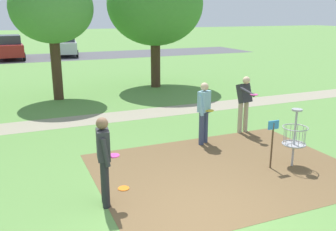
{
  "coord_description": "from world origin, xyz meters",
  "views": [
    {
      "loc": [
        -2.72,
        -5.1,
        3.5
      ],
      "look_at": [
        0.77,
        3.17,
        1.0
      ],
      "focal_mm": 39.62,
      "sensor_mm": 36.0,
      "label": 1
    }
  ],
  "objects_px": {
    "tree_mid_center": "(155,5)",
    "disc_golf_basket": "(292,136)",
    "frisbee_by_tee": "(124,188)",
    "parked_car_center_left": "(10,47)",
    "tree_near_right": "(52,9)",
    "player_foreground_watching": "(204,110)",
    "player_waiting_right": "(244,100)",
    "player_waiting_left": "(104,157)",
    "parked_car_center_right": "(65,45)"
  },
  "relations": [
    {
      "from": "player_waiting_left",
      "to": "tree_mid_center",
      "type": "distance_m",
      "value": 11.95
    },
    {
      "from": "frisbee_by_tee",
      "to": "parked_car_center_left",
      "type": "height_order",
      "value": "parked_car_center_left"
    },
    {
      "from": "disc_golf_basket",
      "to": "frisbee_by_tee",
      "type": "bearing_deg",
      "value": 174.38
    },
    {
      "from": "player_foreground_watching",
      "to": "tree_near_right",
      "type": "height_order",
      "value": "tree_near_right"
    },
    {
      "from": "disc_golf_basket",
      "to": "parked_car_center_left",
      "type": "height_order",
      "value": "parked_car_center_left"
    },
    {
      "from": "disc_golf_basket",
      "to": "player_foreground_watching",
      "type": "distance_m",
      "value": 2.47
    },
    {
      "from": "player_foreground_watching",
      "to": "frisbee_by_tee",
      "type": "distance_m",
      "value": 3.47
    },
    {
      "from": "player_foreground_watching",
      "to": "tree_near_right",
      "type": "bearing_deg",
      "value": 112.45
    },
    {
      "from": "parked_car_center_left",
      "to": "tree_near_right",
      "type": "bearing_deg",
      "value": -83.91
    },
    {
      "from": "player_waiting_right",
      "to": "parked_car_center_left",
      "type": "bearing_deg",
      "value": 105.5
    },
    {
      "from": "player_waiting_left",
      "to": "tree_near_right",
      "type": "distance_m",
      "value": 9.88
    },
    {
      "from": "frisbee_by_tee",
      "to": "tree_near_right",
      "type": "relative_size",
      "value": 0.05
    },
    {
      "from": "parked_car_center_left",
      "to": "parked_car_center_right",
      "type": "distance_m",
      "value": 4.3
    },
    {
      "from": "player_waiting_left",
      "to": "tree_mid_center",
      "type": "bearing_deg",
      "value": 64.26
    },
    {
      "from": "parked_car_center_right",
      "to": "player_waiting_right",
      "type": "bearing_deg",
      "value": -85.09
    },
    {
      "from": "player_waiting_right",
      "to": "parked_car_center_right",
      "type": "bearing_deg",
      "value": 94.91
    },
    {
      "from": "tree_near_right",
      "to": "player_foreground_watching",
      "type": "bearing_deg",
      "value": -67.55
    },
    {
      "from": "player_foreground_watching",
      "to": "frisbee_by_tee",
      "type": "xyz_separation_m",
      "value": [
        -2.81,
        -1.8,
        -0.96
      ]
    },
    {
      "from": "player_foreground_watching",
      "to": "tree_mid_center",
      "type": "bearing_deg",
      "value": 77.97
    },
    {
      "from": "disc_golf_basket",
      "to": "player_waiting_right",
      "type": "bearing_deg",
      "value": 80.37
    },
    {
      "from": "player_waiting_right",
      "to": "tree_near_right",
      "type": "xyz_separation_m",
      "value": [
        -4.57,
        6.79,
        2.66
      ]
    },
    {
      "from": "disc_golf_basket",
      "to": "tree_near_right",
      "type": "relative_size",
      "value": 0.27
    },
    {
      "from": "player_waiting_right",
      "to": "frisbee_by_tee",
      "type": "height_order",
      "value": "player_waiting_right"
    },
    {
      "from": "frisbee_by_tee",
      "to": "parked_car_center_right",
      "type": "distance_m",
      "value": 25.53
    },
    {
      "from": "player_foreground_watching",
      "to": "player_waiting_right",
      "type": "height_order",
      "value": "same"
    },
    {
      "from": "disc_golf_basket",
      "to": "parked_car_center_right",
      "type": "distance_m",
      "value": 25.83
    },
    {
      "from": "disc_golf_basket",
      "to": "frisbee_by_tee",
      "type": "xyz_separation_m",
      "value": [
        -3.95,
        0.39,
        -0.74
      ]
    },
    {
      "from": "disc_golf_basket",
      "to": "tree_near_right",
      "type": "xyz_separation_m",
      "value": [
        -4.12,
        9.41,
        2.9
      ]
    },
    {
      "from": "player_waiting_left",
      "to": "parked_car_center_left",
      "type": "relative_size",
      "value": 0.4
    },
    {
      "from": "tree_near_right",
      "to": "parked_car_center_left",
      "type": "bearing_deg",
      "value": 96.09
    },
    {
      "from": "player_waiting_left",
      "to": "player_waiting_right",
      "type": "height_order",
      "value": "same"
    },
    {
      "from": "tree_mid_center",
      "to": "player_waiting_left",
      "type": "bearing_deg",
      "value": -115.74
    },
    {
      "from": "player_waiting_right",
      "to": "disc_golf_basket",
      "type": "bearing_deg",
      "value": -99.63
    },
    {
      "from": "player_foreground_watching",
      "to": "player_waiting_left",
      "type": "height_order",
      "value": "same"
    },
    {
      "from": "player_waiting_right",
      "to": "tree_mid_center",
      "type": "relative_size",
      "value": 0.3
    },
    {
      "from": "frisbee_by_tee",
      "to": "tree_near_right",
      "type": "xyz_separation_m",
      "value": [
        -0.17,
        9.02,
        3.64
      ]
    },
    {
      "from": "disc_golf_basket",
      "to": "tree_mid_center",
      "type": "distance_m",
      "value": 10.81
    },
    {
      "from": "player_waiting_right",
      "to": "tree_mid_center",
      "type": "height_order",
      "value": "tree_mid_center"
    },
    {
      "from": "player_foreground_watching",
      "to": "parked_car_center_right",
      "type": "bearing_deg",
      "value": 90.99
    },
    {
      "from": "player_waiting_left",
      "to": "frisbee_by_tee",
      "type": "xyz_separation_m",
      "value": [
        0.48,
        0.49,
        -0.96
      ]
    },
    {
      "from": "player_waiting_right",
      "to": "parked_car_center_left",
      "type": "xyz_separation_m",
      "value": [
        -6.24,
        22.52,
        -0.06
      ]
    },
    {
      "from": "player_waiting_right",
      "to": "parked_car_center_right",
      "type": "distance_m",
      "value": 23.25
    },
    {
      "from": "player_waiting_left",
      "to": "frisbee_by_tee",
      "type": "relative_size",
      "value": 7.29
    },
    {
      "from": "parked_car_center_right",
      "to": "tree_mid_center",
      "type": "bearing_deg",
      "value": -82.09
    },
    {
      "from": "player_foreground_watching",
      "to": "frisbee_by_tee",
      "type": "height_order",
      "value": "player_foreground_watching"
    },
    {
      "from": "player_waiting_right",
      "to": "tree_near_right",
      "type": "bearing_deg",
      "value": 123.93
    },
    {
      "from": "player_waiting_right",
      "to": "parked_car_center_left",
      "type": "height_order",
      "value": "parked_car_center_left"
    },
    {
      "from": "disc_golf_basket",
      "to": "player_waiting_left",
      "type": "distance_m",
      "value": 4.44
    },
    {
      "from": "tree_mid_center",
      "to": "disc_golf_basket",
      "type": "bearing_deg",
      "value": -93.32
    },
    {
      "from": "disc_golf_basket",
      "to": "parked_car_center_right",
      "type": "relative_size",
      "value": 0.32
    }
  ]
}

